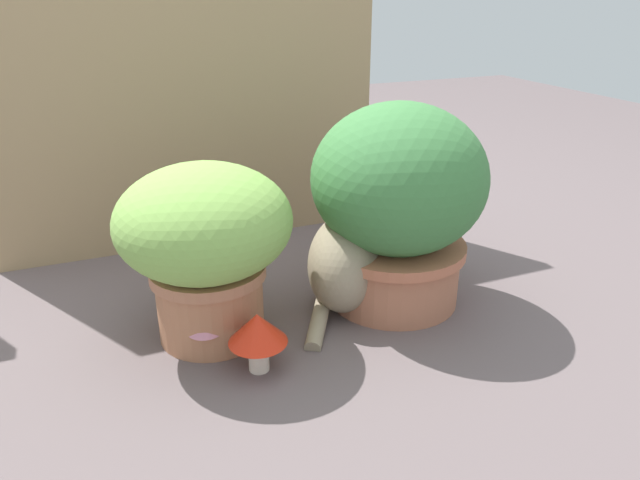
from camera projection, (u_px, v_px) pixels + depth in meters
name	position (u px, v px, depth m)	size (l,w,h in m)	color
ground_plane	(264.00, 332.00, 1.30)	(6.00, 6.00, 0.00)	#625455
cardboard_backdrop	(186.00, 79.00, 1.58)	(1.08, 0.03, 0.93)	tan
grass_planter	(205.00, 240.00, 1.21)	(0.36, 0.36, 0.38)	#AE704E
leafy_planter	(398.00, 201.00, 1.34)	(0.39, 0.39, 0.47)	#B26D50
cat	(346.00, 255.00, 1.38)	(0.30, 0.34, 0.32)	gray
mushroom_ornament_pink	(205.00, 327.00, 1.19)	(0.07, 0.07, 0.10)	#E9E9C7
mushroom_ornament_red	(258.00, 331.00, 1.14)	(0.12, 0.12, 0.12)	beige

